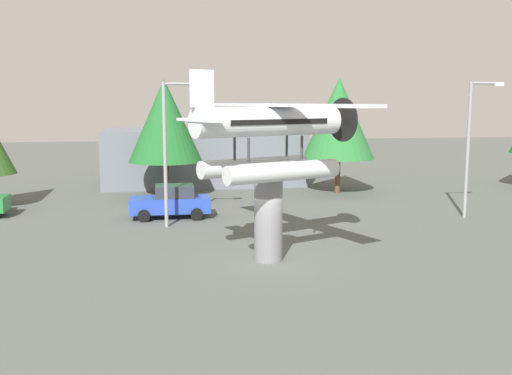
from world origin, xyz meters
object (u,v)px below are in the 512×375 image
car_mid_blue (171,201)px  streetlight_primary (169,143)px  display_pedestal (268,220)px  streetlight_secondary (472,139)px  storefront_building (204,156)px  tree_east (165,121)px  floatplane_monument (271,134)px  tree_center_back (339,118)px

car_mid_blue → streetlight_primary: 3.96m
display_pedestal → streetlight_secondary: (12.05, 6.61, 2.59)m
storefront_building → tree_east: (-2.86, -6.09, 2.87)m
floatplane_monument → streetlight_secondary: floatplane_monument is taller
car_mid_blue → storefront_building: bearing=-101.6°
streetlight_primary → tree_center_back: (11.29, 9.06, 0.85)m
streetlight_secondary → tree_center_back: tree_center_back is taller
streetlight_secondary → floatplane_monument: bearing=-151.2°
car_mid_blue → streetlight_primary: (-0.06, -2.22, 3.28)m
display_pedestal → streetlight_primary: (-3.65, 6.79, 2.53)m
car_mid_blue → tree_east: 7.98m
floatplane_monument → storefront_building: (-1.05, 21.95, -2.88)m
floatplane_monument → streetlight_primary: size_ratio=1.41×
storefront_building → car_mid_blue: bearing=-101.6°
tree_center_back → streetlight_primary: bearing=-141.2°
storefront_building → tree_center_back: 10.95m
display_pedestal → storefront_building: (-0.93, 22.00, 0.41)m
car_mid_blue → tree_east: (-0.20, 6.89, 4.03)m
display_pedestal → tree_east: tree_east is taller
floatplane_monument → tree_east: (-3.91, 15.86, -0.01)m
streetlight_secondary → storefront_building: (-12.98, 15.39, -2.17)m
car_mid_blue → streetlight_secondary: size_ratio=0.59×
tree_east → tree_center_back: (11.43, -0.05, 0.10)m
display_pedestal → tree_center_back: 17.93m
car_mid_blue → tree_center_back: 13.78m
streetlight_primary → storefront_building: streetlight_primary is taller
streetlight_secondary → tree_east: bearing=149.6°
floatplane_monument → tree_center_back: 17.51m
tree_east → floatplane_monument: bearing=-76.2°
tree_center_back → floatplane_monument: bearing=-115.5°
car_mid_blue → tree_center_back: size_ratio=0.55×
streetlight_secondary → car_mid_blue: bearing=171.2°
display_pedestal → storefront_building: size_ratio=0.22×
display_pedestal → floatplane_monument: bearing=23.2°
floatplane_monument → streetlight_secondary: bearing=5.6°
floatplane_monument → streetlight_secondary: 13.63m
display_pedestal → car_mid_blue: (-3.59, 9.02, -0.74)m
storefront_building → floatplane_monument: bearing=-87.3°
streetlight_primary → display_pedestal: bearing=-61.8°
floatplane_monument → storefront_building: floatplane_monument is taller
streetlight_primary → streetlight_secondary: streetlight_secondary is taller
car_mid_blue → streetlight_secondary: bearing=171.2°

